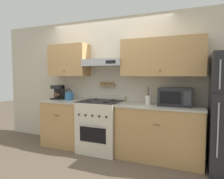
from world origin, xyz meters
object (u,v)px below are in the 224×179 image
Objects in this scene: tea_kettle at (69,95)px; microwave at (175,97)px; coffee_maker at (58,92)px; utensil_crock at (148,99)px; stove_range at (101,126)px.

microwave reaches higher than tea_kettle.
tea_kettle is at bearing -4.60° from coffee_maker.
coffee_maker is at bearing 179.31° from utensil_crock.
utensil_crock is at bearing 6.30° from stove_range.
tea_kettle is 1.64m from utensil_crock.
microwave is (2.09, 0.02, 0.06)m from tea_kettle.
utensil_crock is at bearing -177.72° from microwave.
microwave is 0.45m from utensil_crock.
coffee_maker reaches higher than stove_range.
coffee_maker is (-0.29, 0.02, 0.05)m from tea_kettle.
utensil_crock is (1.93, -0.02, -0.06)m from coffee_maker.
tea_kettle is at bearing 172.81° from stove_range.
tea_kettle is at bearing -180.00° from utensil_crock.
microwave is (2.38, -0.01, 0.00)m from coffee_maker.
utensil_crock is (-0.45, -0.02, -0.06)m from microwave.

